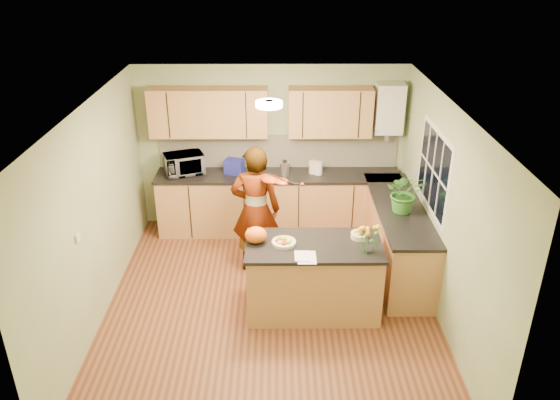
{
  "coord_description": "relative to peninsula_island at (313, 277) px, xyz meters",
  "views": [
    {
      "loc": [
        0.09,
        -5.55,
        4.08
      ],
      "look_at": [
        0.12,
        0.5,
        1.2
      ],
      "focal_mm": 35.0,
      "sensor_mm": 36.0,
      "label": 1
    }
  ],
  "objects": [
    {
      "name": "boiler",
      "position": [
        1.19,
        2.17,
        1.44
      ],
      "size": [
        0.4,
        0.3,
        0.86
      ],
      "color": "silver",
      "rests_on": "wall_back"
    },
    {
      "name": "wall_left",
      "position": [
        -2.51,
        0.08,
        0.79
      ],
      "size": [
        0.02,
        4.5,
        2.5
      ],
      "primitive_type": "cube",
      "color": "gray",
      "rests_on": "floor"
    },
    {
      "name": "jar_white",
      "position": [
        0.18,
        2.02,
        0.58
      ],
      "size": [
        0.16,
        0.16,
        0.19
      ],
      "primitive_type": "cylinder",
      "rotation": [
        0.0,
        0.0,
        0.32
      ],
      "color": "silver",
      "rests_on": "back_counter"
    },
    {
      "name": "floor",
      "position": [
        -0.51,
        0.08,
        -0.46
      ],
      "size": [
        4.5,
        4.5,
        0.0
      ],
      "primitive_type": "plane",
      "color": "#582C19",
      "rests_on": "ground"
    },
    {
      "name": "blue_box",
      "position": [
        -1.06,
        2.06,
        0.59
      ],
      "size": [
        0.31,
        0.27,
        0.22
      ],
      "primitive_type": "cube",
      "rotation": [
        0.0,
        0.0,
        -0.29
      ],
      "color": "navy",
      "rests_on": "back_counter"
    },
    {
      "name": "jar_cream",
      "position": [
        0.11,
        2.06,
        0.58
      ],
      "size": [
        0.16,
        0.16,
        0.19
      ],
      "primitive_type": "cylinder",
      "rotation": [
        0.0,
        0.0,
        -0.43
      ],
      "color": "beige",
      "rests_on": "back_counter"
    },
    {
      "name": "ceiling",
      "position": [
        -0.51,
        0.08,
        2.04
      ],
      "size": [
        4.0,
        4.5,
        0.02
      ],
      "primitive_type": "cube",
      "color": "white",
      "rests_on": "wall_back"
    },
    {
      "name": "violinist",
      "position": [
        -0.71,
        0.93,
        0.43
      ],
      "size": [
        0.66,
        0.45,
        1.77
      ],
      "primitive_type": "imported",
      "rotation": [
        0.0,
        0.0,
        3.1
      ],
      "color": "tan",
      "rests_on": "floor"
    },
    {
      "name": "wall_back",
      "position": [
        -0.51,
        2.33,
        0.79
      ],
      "size": [
        4.0,
        0.02,
        2.5
      ],
      "primitive_type": "cube",
      "color": "gray",
      "rests_on": "floor"
    },
    {
      "name": "orange_bag",
      "position": [
        -0.67,
        0.05,
        0.55
      ],
      "size": [
        0.26,
        0.22,
        0.19
      ],
      "primitive_type": "ellipsoid",
      "rotation": [
        0.0,
        0.0,
        0.01
      ],
      "color": "orange",
      "rests_on": "peninsula_island"
    },
    {
      "name": "fruit_dish",
      "position": [
        -0.35,
        0.0,
        0.49
      ],
      "size": [
        0.28,
        0.28,
        0.1
      ],
      "color": "beige",
      "rests_on": "peninsula_island"
    },
    {
      "name": "potted_plant",
      "position": [
        1.19,
        0.77,
        0.75
      ],
      "size": [
        0.53,
        0.47,
        0.53
      ],
      "primitive_type": "imported",
      "rotation": [
        0.0,
        0.0,
        -0.12
      ],
      "color": "#347928",
      "rests_on": "right_counter"
    },
    {
      "name": "papers",
      "position": [
        -0.1,
        -0.3,
        0.46
      ],
      "size": [
        0.21,
        0.28,
        0.01
      ],
      "primitive_type": "cube",
      "color": "white",
      "rests_on": "peninsula_island"
    },
    {
      "name": "peninsula_island",
      "position": [
        0.0,
        0.0,
        0.0
      ],
      "size": [
        1.59,
        0.81,
        0.91
      ],
      "color": "#A56C42",
      "rests_on": "floor"
    },
    {
      "name": "splashback",
      "position": [
        -0.41,
        2.31,
        0.74
      ],
      "size": [
        3.6,
        0.02,
        0.52
      ],
      "primitive_type": "cube",
      "color": "white",
      "rests_on": "back_counter"
    },
    {
      "name": "right_counter",
      "position": [
        1.19,
        0.93,
        0.02
      ],
      "size": [
        0.62,
        2.24,
        0.94
      ],
      "color": "#A56C42",
      "rests_on": "floor"
    },
    {
      "name": "violin",
      "position": [
        -0.51,
        0.71,
        0.96
      ],
      "size": [
        0.68,
        0.59,
        0.17
      ],
      "primitive_type": null,
      "rotation": [
        0.17,
        0.0,
        -0.61
      ],
      "color": "#521305",
      "rests_on": "violinist"
    },
    {
      "name": "orange_bowl",
      "position": [
        0.55,
        0.15,
        0.51
      ],
      "size": [
        0.22,
        0.22,
        0.13
      ],
      "color": "beige",
      "rests_on": "peninsula_island"
    },
    {
      "name": "ceiling_lamp",
      "position": [
        -0.51,
        0.38,
        2.01
      ],
      "size": [
        0.3,
        0.3,
        0.07
      ],
      "color": "#FFEABF",
      "rests_on": "ceiling"
    },
    {
      "name": "window_right",
      "position": [
        1.48,
        0.68,
        1.09
      ],
      "size": [
        0.01,
        1.3,
        1.05
      ],
      "color": "silver",
      "rests_on": "wall_right"
    },
    {
      "name": "wall_front",
      "position": [
        -0.51,
        -2.17,
        0.79
      ],
      "size": [
        4.0,
        0.02,
        2.5
      ],
      "primitive_type": "cube",
      "color": "gray",
      "rests_on": "floor"
    },
    {
      "name": "kettle",
      "position": [
        -0.32,
        2.0,
        0.6
      ],
      "size": [
        0.15,
        0.15,
        0.27
      ],
      "rotation": [
        0.0,
        0.0,
        -0.26
      ],
      "color": "silver",
      "rests_on": "back_counter"
    },
    {
      "name": "wall_right",
      "position": [
        1.49,
        0.08,
        0.79
      ],
      "size": [
        0.02,
        4.5,
        2.5
      ],
      "primitive_type": "cube",
      "color": "gray",
      "rests_on": "floor"
    },
    {
      "name": "flower_vase",
      "position": [
        0.6,
        -0.18,
        0.73
      ],
      "size": [
        0.23,
        0.23,
        0.42
      ],
      "rotation": [
        0.0,
        0.0,
        -0.36
      ],
      "color": "silver",
      "rests_on": "peninsula_island"
    },
    {
      "name": "microwave",
      "position": [
        -1.81,
        2.06,
        0.64
      ],
      "size": [
        0.66,
        0.55,
        0.31
      ],
      "primitive_type": "imported",
      "rotation": [
        0.0,
        0.0,
        0.37
      ],
      "color": "silver",
      "rests_on": "back_counter"
    },
    {
      "name": "upper_cabinets",
      "position": [
        -0.69,
        2.16,
        1.39
      ],
      "size": [
        3.2,
        0.34,
        0.7
      ],
      "color": "#A56C42",
      "rests_on": "wall_back"
    },
    {
      "name": "light_switch",
      "position": [
        -2.5,
        -0.52,
        0.84
      ],
      "size": [
        0.02,
        0.09,
        0.09
      ],
      "primitive_type": "cube",
      "color": "silver",
      "rests_on": "wall_left"
    },
    {
      "name": "back_counter",
      "position": [
        -0.41,
        2.03,
        0.01
      ],
      "size": [
        3.64,
        0.62,
        0.94
      ],
      "color": "#A56C42",
      "rests_on": "floor"
    }
  ]
}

